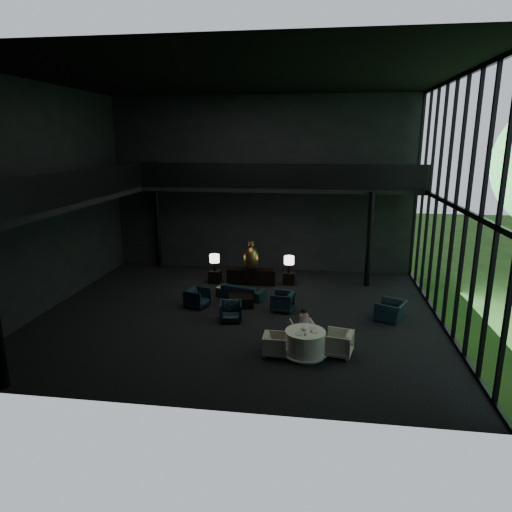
# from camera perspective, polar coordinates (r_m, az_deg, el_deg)

# --- Properties ---
(floor) EXTENTS (14.00, 12.00, 0.02)m
(floor) POSITION_cam_1_polar(r_m,az_deg,el_deg) (16.44, -2.06, -7.25)
(floor) COLOR black
(floor) RESTS_ON ground
(ceiling) EXTENTS (14.00, 12.00, 0.02)m
(ceiling) POSITION_cam_1_polar(r_m,az_deg,el_deg) (15.42, -2.35, 21.61)
(ceiling) COLOR black
(ceiling) RESTS_ON ground
(wall_back) EXTENTS (14.00, 0.04, 8.00)m
(wall_back) POSITION_cam_1_polar(r_m,az_deg,el_deg) (21.32, 0.68, 8.82)
(wall_back) COLOR black
(wall_back) RESTS_ON ground
(wall_front) EXTENTS (14.00, 0.04, 8.00)m
(wall_front) POSITION_cam_1_polar(r_m,az_deg,el_deg) (9.66, -8.48, 1.98)
(wall_front) COLOR black
(wall_front) RESTS_ON ground
(wall_left) EXTENTS (0.04, 12.00, 8.00)m
(wall_left) POSITION_cam_1_polar(r_m,az_deg,el_deg) (18.03, -24.82, 6.51)
(wall_left) COLOR black
(wall_left) RESTS_ON ground
(curtain_wall) EXTENTS (0.20, 12.00, 8.00)m
(curtain_wall) POSITION_cam_1_polar(r_m,az_deg,el_deg) (15.76, 23.66, 5.69)
(curtain_wall) COLOR black
(curtain_wall) RESTS_ON ground
(mezzanine_left) EXTENTS (2.00, 12.00, 0.25)m
(mezzanine_left) POSITION_cam_1_polar(r_m,az_deg,el_deg) (17.51, -22.05, 6.59)
(mezzanine_left) COLOR black
(mezzanine_left) RESTS_ON wall_left
(mezzanine_back) EXTENTS (12.00, 2.00, 0.25)m
(mezzanine_back) POSITION_cam_1_polar(r_m,az_deg,el_deg) (20.22, 3.16, 8.50)
(mezzanine_back) COLOR black
(mezzanine_back) RESTS_ON wall_back
(railing_left) EXTENTS (0.06, 12.00, 1.00)m
(railing_left) POSITION_cam_1_polar(r_m,az_deg,el_deg) (16.97, -19.27, 8.66)
(railing_left) COLOR black
(railing_left) RESTS_ON mezzanine_left
(railing_back) EXTENTS (12.00, 0.06, 1.00)m
(railing_back) POSITION_cam_1_polar(r_m,az_deg,el_deg) (19.18, 2.92, 9.99)
(railing_back) COLOR black
(railing_back) RESTS_ON mezzanine_back
(column_nw) EXTENTS (0.24, 0.24, 4.00)m
(column_nw) POSITION_cam_1_polar(r_m,az_deg,el_deg) (22.50, -12.19, 3.65)
(column_nw) COLOR black
(column_nw) RESTS_ON floor
(column_ne) EXTENTS (0.24, 0.24, 4.00)m
(column_ne) POSITION_cam_1_polar(r_m,az_deg,el_deg) (19.58, 13.97, 1.98)
(column_ne) COLOR black
(column_ne) RESTS_ON floor
(console) EXTENTS (2.08, 0.47, 0.66)m
(console) POSITION_cam_1_polar(r_m,az_deg,el_deg) (19.63, -0.59, -2.59)
(console) COLOR black
(console) RESTS_ON floor
(bronze_urn) EXTENTS (0.67, 0.67, 1.25)m
(bronze_urn) POSITION_cam_1_polar(r_m,az_deg,el_deg) (19.33, -0.62, -0.20)
(bronze_urn) COLOR #AA7420
(bronze_urn) RESTS_ON console
(side_table_left) EXTENTS (0.50, 0.50, 0.55)m
(side_table_left) POSITION_cam_1_polar(r_m,az_deg,el_deg) (19.92, -5.15, -2.56)
(side_table_left) COLOR black
(side_table_left) RESTS_ON floor
(table_lamp_left) EXTENTS (0.43, 0.43, 0.71)m
(table_lamp_left) POSITION_cam_1_polar(r_m,az_deg,el_deg) (19.69, -5.22, -0.39)
(table_lamp_left) COLOR black
(table_lamp_left) RESTS_ON side_table_left
(side_table_right) EXTENTS (0.48, 0.48, 0.53)m
(side_table_right) POSITION_cam_1_polar(r_m,az_deg,el_deg) (19.70, 4.12, -2.77)
(side_table_right) COLOR black
(side_table_right) RESTS_ON floor
(table_lamp_right) EXTENTS (0.43, 0.43, 0.72)m
(table_lamp_right) POSITION_cam_1_polar(r_m,az_deg,el_deg) (19.44, 4.16, -0.61)
(table_lamp_right) COLOR black
(table_lamp_right) RESTS_ON side_table_right
(sofa) EXTENTS (1.81, 0.97, 0.68)m
(sofa) POSITION_cam_1_polar(r_m,az_deg,el_deg) (17.96, -1.85, -4.20)
(sofa) COLOR black
(sofa) RESTS_ON floor
(lounge_armchair_west) EXTENTS (0.90, 0.93, 0.77)m
(lounge_armchair_west) POSITION_cam_1_polar(r_m,az_deg,el_deg) (17.10, -7.35, -5.12)
(lounge_armchair_west) COLOR black
(lounge_armchair_west) RESTS_ON floor
(lounge_armchair_east) EXTENTS (0.81, 0.85, 0.78)m
(lounge_armchair_east) POSITION_cam_1_polar(r_m,az_deg,el_deg) (16.61, 3.33, -5.61)
(lounge_armchair_east) COLOR #0F1F31
(lounge_armchair_east) RESTS_ON floor
(lounge_armchair_south) EXTENTS (0.82, 0.78, 0.74)m
(lounge_armchair_south) POSITION_cam_1_polar(r_m,az_deg,el_deg) (15.73, -3.16, -6.84)
(lounge_armchair_south) COLOR #132234
(lounge_armchair_south) RESTS_ON floor
(window_armchair) EXTENTS (0.96, 1.13, 0.84)m
(window_armchair) POSITION_cam_1_polar(r_m,az_deg,el_deg) (16.45, 16.52, -6.28)
(window_armchair) COLOR #182137
(window_armchair) RESTS_ON floor
(coffee_table) EXTENTS (1.06, 1.06, 0.39)m
(coffee_table) POSITION_cam_1_polar(r_m,az_deg,el_deg) (17.15, -1.90, -5.62)
(coffee_table) COLOR black
(coffee_table) RESTS_ON floor
(dining_table) EXTENTS (1.32, 1.32, 0.75)m
(dining_table) POSITION_cam_1_polar(r_m,az_deg,el_deg) (13.42, 6.14, -10.96)
(dining_table) COLOR white
(dining_table) RESTS_ON floor
(dining_chair_north) EXTENTS (0.75, 0.73, 0.64)m
(dining_chair_north) POSITION_cam_1_polar(r_m,az_deg,el_deg) (14.33, 5.78, -9.30)
(dining_chair_north) COLOR beige
(dining_chair_north) RESTS_ON floor
(dining_chair_east) EXTENTS (0.89, 0.93, 0.81)m
(dining_chair_east) POSITION_cam_1_polar(r_m,az_deg,el_deg) (13.53, 10.24, -10.53)
(dining_chair_east) COLOR beige
(dining_chair_east) RESTS_ON floor
(dining_chair_west) EXTENTS (0.58, 0.61, 0.63)m
(dining_chair_west) POSITION_cam_1_polar(r_m,az_deg,el_deg) (13.39, 2.43, -11.00)
(dining_chair_west) COLOR beige
(dining_chair_west) RESTS_ON floor
(child) EXTENTS (0.28, 0.28, 0.61)m
(child) POSITION_cam_1_polar(r_m,az_deg,el_deg) (14.13, 6.03, -7.75)
(child) COLOR #E3B2CC
(child) RESTS_ON dining_chair_north
(plate_a) EXTENTS (0.32, 0.32, 0.02)m
(plate_a) POSITION_cam_1_polar(r_m,az_deg,el_deg) (13.04, 5.47, -9.64)
(plate_a) COLOR white
(plate_a) RESTS_ON dining_table
(plate_b) EXTENTS (0.28, 0.28, 0.02)m
(plate_b) POSITION_cam_1_polar(r_m,az_deg,el_deg) (13.45, 7.11, -8.93)
(plate_b) COLOR white
(plate_b) RESTS_ON dining_table
(saucer) EXTENTS (0.20, 0.20, 0.01)m
(saucer) POSITION_cam_1_polar(r_m,az_deg,el_deg) (13.18, 7.47, -9.45)
(saucer) COLOR white
(saucer) RESTS_ON dining_table
(coffee_cup) EXTENTS (0.11, 0.11, 0.07)m
(coffee_cup) POSITION_cam_1_polar(r_m,az_deg,el_deg) (13.17, 6.95, -9.26)
(coffee_cup) COLOR white
(coffee_cup) RESTS_ON saucer
(cereal_bowl) EXTENTS (0.17, 0.17, 0.09)m
(cereal_bowl) POSITION_cam_1_polar(r_m,az_deg,el_deg) (13.29, 5.99, -9.01)
(cereal_bowl) COLOR white
(cereal_bowl) RESTS_ON dining_table
(cream_pot) EXTENTS (0.07, 0.07, 0.07)m
(cream_pot) POSITION_cam_1_polar(r_m,az_deg,el_deg) (12.94, 6.17, -9.74)
(cream_pot) COLOR #99999E
(cream_pot) RESTS_ON dining_table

